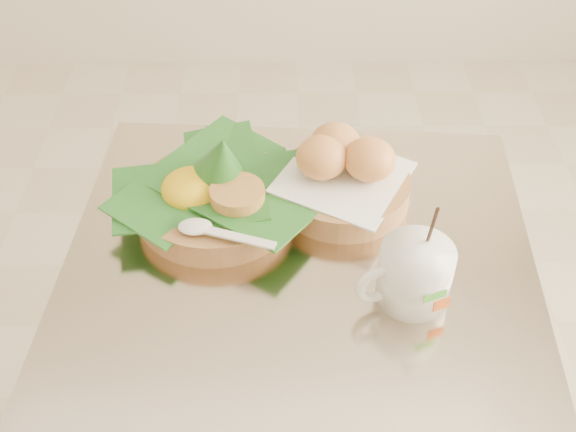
{
  "coord_description": "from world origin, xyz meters",
  "views": [
    {
      "loc": [
        0.16,
        -0.78,
        1.53
      ],
      "look_at": [
        0.17,
        -0.01,
        0.82
      ],
      "focal_mm": 45.0,
      "sensor_mm": 36.0,
      "label": 1
    }
  ],
  "objects_px": {
    "bread_basket": "(342,175)",
    "coffee_mug": "(413,273)",
    "cafe_table": "(298,358)",
    "rice_basket": "(215,191)"
  },
  "relations": [
    {
      "from": "bread_basket",
      "to": "coffee_mug",
      "type": "xyz_separation_m",
      "value": [
        0.08,
        -0.22,
        0.0
      ]
    },
    {
      "from": "cafe_table",
      "to": "rice_basket",
      "type": "distance_m",
      "value": 0.32
    },
    {
      "from": "rice_basket",
      "to": "bread_basket",
      "type": "xyz_separation_m",
      "value": [
        0.2,
        0.04,
        0.0
      ]
    },
    {
      "from": "cafe_table",
      "to": "coffee_mug",
      "type": "relative_size",
      "value": 4.23
    },
    {
      "from": "bread_basket",
      "to": "coffee_mug",
      "type": "relative_size",
      "value": 1.4
    },
    {
      "from": "cafe_table",
      "to": "bread_basket",
      "type": "bearing_deg",
      "value": 65.74
    },
    {
      "from": "bread_basket",
      "to": "coffee_mug",
      "type": "bearing_deg",
      "value": -69.08
    },
    {
      "from": "cafe_table",
      "to": "rice_basket",
      "type": "xyz_separation_m",
      "value": [
        -0.13,
        0.13,
        0.26
      ]
    },
    {
      "from": "cafe_table",
      "to": "rice_basket",
      "type": "relative_size",
      "value": 2.37
    },
    {
      "from": "cafe_table",
      "to": "bread_basket",
      "type": "height_order",
      "value": "bread_basket"
    }
  ]
}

